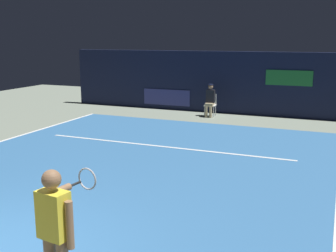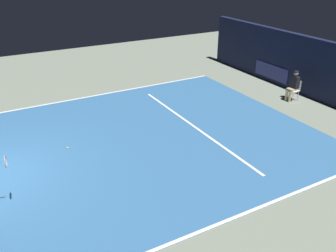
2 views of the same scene
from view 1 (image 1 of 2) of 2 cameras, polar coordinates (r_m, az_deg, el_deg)
name	(u,v)px [view 1 (image 1 of 2)]	position (r m, az deg, el deg)	size (l,w,h in m)	color
ground_plane	(130,166)	(10.55, -5.23, -5.51)	(28.51, 28.51, 0.00)	gray
court_surface	(130,166)	(10.55, -5.23, -5.47)	(9.81, 11.77, 0.01)	#336699
line_service	(162,147)	(12.33, -0.77, -2.81)	(7.65, 0.10, 0.01)	white
back_wall	(221,82)	(17.96, 7.23, 5.91)	(13.95, 0.33, 2.60)	#141933
tennis_player	(56,231)	(5.09, -14.97, -13.65)	(0.51, 0.99, 1.73)	#8C6647
line_judge_on_chair	(210,100)	(17.05, 5.75, 3.56)	(0.46, 0.55, 1.32)	white
tennis_ball	(46,196)	(8.83, -16.33, -9.17)	(0.07, 0.07, 0.07)	#CCE033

